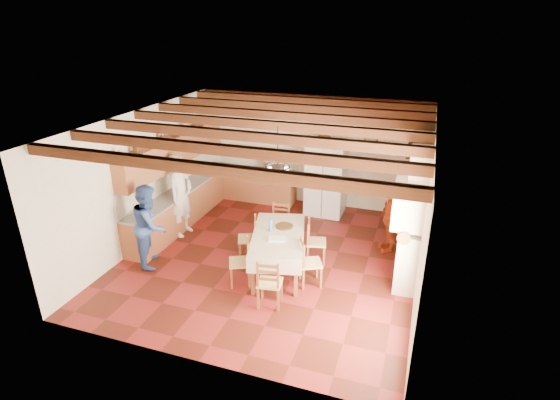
# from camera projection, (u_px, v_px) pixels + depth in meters

# --- Properties ---
(floor) EXTENTS (6.00, 6.50, 0.02)m
(floor) POSITION_uv_depth(u_px,v_px,m) (271.00, 258.00, 9.45)
(floor) COLOR #46150D
(floor) RESTS_ON ground
(ceiling) EXTENTS (6.00, 6.50, 0.02)m
(ceiling) POSITION_uv_depth(u_px,v_px,m) (270.00, 120.00, 8.27)
(ceiling) COLOR silver
(ceiling) RESTS_ON ground
(wall_back) EXTENTS (6.00, 0.02, 3.00)m
(wall_back) POSITION_uv_depth(u_px,v_px,m) (312.00, 150.00, 11.71)
(wall_back) COLOR beige
(wall_back) RESTS_ON ground
(wall_front) EXTENTS (6.00, 0.02, 3.00)m
(wall_front) POSITION_uv_depth(u_px,v_px,m) (191.00, 277.00, 6.02)
(wall_front) COLOR beige
(wall_front) RESTS_ON ground
(wall_left) EXTENTS (0.02, 6.50, 3.00)m
(wall_left) POSITION_uv_depth(u_px,v_px,m) (144.00, 177.00, 9.75)
(wall_left) COLOR beige
(wall_left) RESTS_ON ground
(wall_right) EXTENTS (0.02, 6.50, 3.00)m
(wall_right) POSITION_uv_depth(u_px,v_px,m) (425.00, 213.00, 7.97)
(wall_right) COLOR beige
(wall_right) RESTS_ON ground
(ceiling_beams) EXTENTS (6.00, 6.30, 0.16)m
(ceiling_beams) POSITION_uv_depth(u_px,v_px,m) (270.00, 125.00, 8.31)
(ceiling_beams) COLOR #34160C
(ceiling_beams) RESTS_ON ground
(lower_cabinets_left) EXTENTS (0.60, 4.30, 0.86)m
(lower_cabinets_left) POSITION_uv_depth(u_px,v_px,m) (184.00, 205.00, 10.99)
(lower_cabinets_left) COLOR brown
(lower_cabinets_left) RESTS_ON ground
(lower_cabinets_back) EXTENTS (2.30, 0.60, 0.86)m
(lower_cabinets_back) POSITION_uv_depth(u_px,v_px,m) (255.00, 185.00, 12.31)
(lower_cabinets_back) COLOR brown
(lower_cabinets_back) RESTS_ON ground
(countertop_left) EXTENTS (0.62, 4.30, 0.04)m
(countertop_left) POSITION_uv_depth(u_px,v_px,m) (183.00, 189.00, 10.82)
(countertop_left) COLOR gray
(countertop_left) RESTS_ON lower_cabinets_left
(countertop_back) EXTENTS (2.34, 0.62, 0.04)m
(countertop_back) POSITION_uv_depth(u_px,v_px,m) (254.00, 170.00, 12.14)
(countertop_back) COLOR gray
(countertop_back) RESTS_ON lower_cabinets_back
(backsplash_left) EXTENTS (0.03, 4.30, 0.60)m
(backsplash_left) POSITION_uv_depth(u_px,v_px,m) (172.00, 175.00, 10.78)
(backsplash_left) COLOR beige
(backsplash_left) RESTS_ON ground
(backsplash_back) EXTENTS (2.30, 0.03, 0.60)m
(backsplash_back) POSITION_uv_depth(u_px,v_px,m) (258.00, 156.00, 12.26)
(backsplash_back) COLOR beige
(backsplash_back) RESTS_ON ground
(upper_cabinets) EXTENTS (0.35, 4.20, 0.70)m
(upper_cabinets) POSITION_uv_depth(u_px,v_px,m) (175.00, 150.00, 10.48)
(upper_cabinets) COLOR brown
(upper_cabinets) RESTS_ON ground
(fireplace) EXTENTS (0.56, 1.60, 2.80)m
(fireplace) POSITION_uv_depth(u_px,v_px,m) (409.00, 212.00, 8.27)
(fireplace) COLOR beige
(fireplace) RESTS_ON ground
(wall_picture) EXTENTS (0.34, 0.03, 0.42)m
(wall_picture) POSITION_uv_depth(u_px,v_px,m) (371.00, 143.00, 11.09)
(wall_picture) COLOR #322617
(wall_picture) RESTS_ON ground
(refrigerator) EXTENTS (0.98, 0.81, 1.92)m
(refrigerator) POSITION_uv_depth(u_px,v_px,m) (326.00, 178.00, 11.25)
(refrigerator) COLOR silver
(refrigerator) RESTS_ON floor
(hutch) EXTENTS (0.56, 1.24, 2.21)m
(hutch) POSITION_uv_depth(u_px,v_px,m) (414.00, 191.00, 10.08)
(hutch) COLOR #331E0E
(hutch) RESTS_ON floor
(dining_table) EXTENTS (1.44, 2.12, 0.85)m
(dining_table) POSITION_uv_depth(u_px,v_px,m) (278.00, 238.00, 8.68)
(dining_table) COLOR beige
(dining_table) RESTS_ON floor
(chandelier) EXTENTS (0.47, 0.47, 0.03)m
(chandelier) POSITION_uv_depth(u_px,v_px,m) (278.00, 166.00, 8.10)
(chandelier) COLOR black
(chandelier) RESTS_ON ground
(chair_left_near) EXTENTS (0.54, 0.55, 0.96)m
(chair_left_near) POSITION_uv_depth(u_px,v_px,m) (240.00, 261.00, 8.38)
(chair_left_near) COLOR brown
(chair_left_near) RESTS_ON floor
(chair_left_far) EXTENTS (0.53, 0.54, 0.96)m
(chair_left_far) POSITION_uv_depth(u_px,v_px,m) (248.00, 238.00, 9.26)
(chair_left_far) COLOR brown
(chair_left_far) RESTS_ON floor
(chair_right_near) EXTENTS (0.54, 0.55, 0.96)m
(chair_right_near) POSITION_uv_depth(u_px,v_px,m) (311.00, 262.00, 8.36)
(chair_right_near) COLOR brown
(chair_right_near) RESTS_ON floor
(chair_right_far) EXTENTS (0.48, 0.50, 0.96)m
(chair_right_far) POSITION_uv_depth(u_px,v_px,m) (316.00, 241.00, 9.13)
(chair_right_far) COLOR brown
(chair_right_far) RESTS_ON floor
(chair_end_near) EXTENTS (0.48, 0.46, 0.96)m
(chair_end_near) POSITION_uv_depth(u_px,v_px,m) (270.00, 282.00, 7.74)
(chair_end_near) COLOR brown
(chair_end_near) RESTS_ON floor
(chair_end_far) EXTENTS (0.45, 0.44, 0.96)m
(chair_end_far) POSITION_uv_depth(u_px,v_px,m) (279.00, 225.00, 9.86)
(chair_end_far) COLOR brown
(chair_end_far) RESTS_ON floor
(person_man) EXTENTS (0.53, 0.75, 1.95)m
(person_man) POSITION_uv_depth(u_px,v_px,m) (181.00, 196.00, 10.14)
(person_man) COLOR silver
(person_man) RESTS_ON floor
(person_woman_blue) EXTENTS (0.95, 1.05, 1.75)m
(person_woman_blue) POSITION_uv_depth(u_px,v_px,m) (150.00, 225.00, 8.94)
(person_woman_blue) COLOR #34539A
(person_woman_blue) RESTS_ON floor
(person_woman_red) EXTENTS (0.68, 0.96, 1.51)m
(person_woman_red) POSITION_uv_depth(u_px,v_px,m) (390.00, 219.00, 9.50)
(person_woman_red) COLOR #AE3916
(person_woman_red) RESTS_ON floor
(microwave) EXTENTS (0.58, 0.44, 0.29)m
(microwave) POSITION_uv_depth(u_px,v_px,m) (274.00, 166.00, 11.90)
(microwave) COLOR silver
(microwave) RESTS_ON countertop_back
(fridge_vase) EXTENTS (0.38, 0.38, 0.33)m
(fridge_vase) POSITION_uv_depth(u_px,v_px,m) (324.00, 135.00, 10.84)
(fridge_vase) COLOR #331E0E
(fridge_vase) RESTS_ON refrigerator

